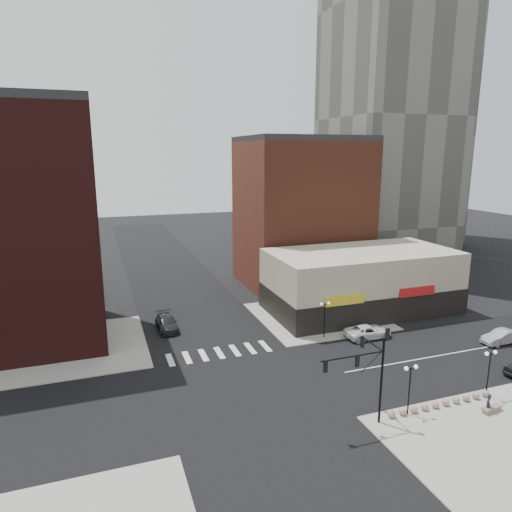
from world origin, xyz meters
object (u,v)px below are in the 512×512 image
silver_sedan (502,337)px  stone_bench (492,409)px  pedestrian (488,403)px  white_suv (368,332)px  dark_sedan_north (167,323)px  street_lamp_se_b (490,362)px  traffic_signal (369,364)px  street_lamp_ne (325,311)px  street_lamp_se_a (410,377)px

silver_sedan → stone_bench: (-12.04, -10.24, -0.40)m
pedestrian → stone_bench: pedestrian is taller
white_suv → dark_sedan_north: dark_sedan_north is taller
street_lamp_se_b → silver_sedan: bearing=37.9°
white_suv → silver_sedan: 14.34m
dark_sedan_north → silver_sedan: bearing=-26.8°
dark_sedan_north → traffic_signal: bearing=-65.9°
traffic_signal → pedestrian: 10.97m
street_lamp_se_b → dark_sedan_north: 33.93m
street_lamp_se_b → dark_sedan_north: street_lamp_se_b is taller
traffic_signal → street_lamp_se_b: 11.88m
white_suv → street_lamp_ne: bearing=72.4°
traffic_signal → street_lamp_se_b: size_ratio=1.87×
street_lamp_se_a → white_suv: street_lamp_se_a is taller
traffic_signal → stone_bench: size_ratio=4.02×
street_lamp_ne → silver_sedan: street_lamp_ne is taller
dark_sedan_north → pedestrian: (21.46, -26.49, 0.11)m
street_lamp_se_b → street_lamp_ne: (-7.00, 16.00, 0.00)m
street_lamp_se_a → dark_sedan_north: 29.04m
street_lamp_ne → white_suv: 5.56m
traffic_signal → silver_sedan: bearing=19.9°
street_lamp_se_a → silver_sedan: 20.55m
street_lamp_se_b → silver_sedan: 13.72m
white_suv → pedestrian: 16.41m
pedestrian → white_suv: bearing=-132.0°
street_lamp_se_a → street_lamp_ne: (1.00, 16.00, 0.00)m
street_lamp_ne → street_lamp_se_b: bearing=-66.4°
street_lamp_se_a → silver_sedan: street_lamp_se_a is taller
street_lamp_se_b → street_lamp_ne: bearing=113.6°
traffic_signal → street_lamp_se_b: bearing=-0.8°
silver_sedan → street_lamp_se_a: bearing=-67.2°
street_lamp_se_b → dark_sedan_north: bearing=133.4°
dark_sedan_north → stone_bench: bearing=-51.7°
silver_sedan → stone_bench: silver_sedan is taller
street_lamp_se_a → white_suv: 15.79m
street_lamp_ne → silver_sedan: 19.41m
traffic_signal → street_lamp_se_a: (3.76, -0.17, -1.67)m
street_lamp_se_b → white_suv: street_lamp_se_b is taller
pedestrian → traffic_signal: bearing=-55.5°
silver_sedan → pedestrian: pedestrian is taller
traffic_signal → pedestrian: traffic_signal is taller
street_lamp_se_b → pedestrian: street_lamp_se_b is taller
stone_bench → street_lamp_se_a: bearing=157.0°
street_lamp_se_b → pedestrian: bearing=-133.3°
dark_sedan_north → street_lamp_se_a: bearing=-59.3°
white_suv → stone_bench: white_suv is taller
street_lamp_se_b → silver_sedan: size_ratio=0.91×
traffic_signal → street_lamp_se_b: traffic_signal is taller
dark_sedan_north → street_lamp_se_b: bearing=-47.7°
pedestrian → silver_sedan: bearing=175.6°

